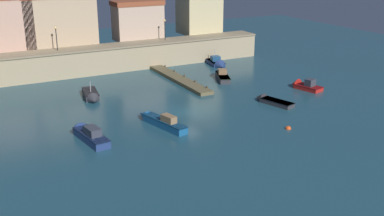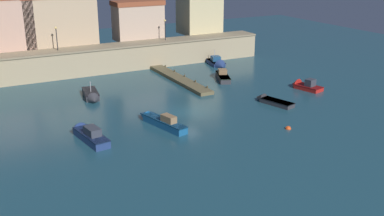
{
  "view_description": "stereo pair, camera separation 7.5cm",
  "coord_description": "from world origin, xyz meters",
  "px_view_note": "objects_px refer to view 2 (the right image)",
  "views": [
    {
      "loc": [
        -21.84,
        -42.21,
        16.68
      ],
      "look_at": [
        0.0,
        -1.23,
        0.83
      ],
      "focal_mm": 43.55,
      "sensor_mm": 36.0,
      "label": 1
    },
    {
      "loc": [
        -21.77,
        -42.24,
        16.68
      ],
      "look_at": [
        0.0,
        -1.23,
        0.83
      ],
      "focal_mm": 43.55,
      "sensor_mm": 36.0,
      "label": 2
    }
  ],
  "objects_px": {
    "moored_boat_3": "(222,75)",
    "moored_boat_4": "(304,86)",
    "moored_boat_2": "(271,101)",
    "quay_lamp_1": "(165,26)",
    "moored_boat_6": "(88,134)",
    "mooring_buoy_0": "(169,117)",
    "moored_boat_1": "(92,96)",
    "moored_boat_0": "(161,121)",
    "mooring_buoy_1": "(288,129)",
    "quay_lamp_0": "(56,34)",
    "moored_boat_5": "(217,63)"
  },
  "relations": [
    {
      "from": "moored_boat_1",
      "to": "moored_boat_5",
      "type": "height_order",
      "value": "moored_boat_5"
    },
    {
      "from": "moored_boat_0",
      "to": "moored_boat_1",
      "type": "height_order",
      "value": "moored_boat_1"
    },
    {
      "from": "moored_boat_2",
      "to": "moored_boat_6",
      "type": "distance_m",
      "value": 21.48
    },
    {
      "from": "moored_boat_1",
      "to": "mooring_buoy_0",
      "type": "relative_size",
      "value": 8.98
    },
    {
      "from": "moored_boat_3",
      "to": "moored_boat_4",
      "type": "relative_size",
      "value": 1.37
    },
    {
      "from": "moored_boat_0",
      "to": "mooring_buoy_1",
      "type": "height_order",
      "value": "moored_boat_0"
    },
    {
      "from": "quay_lamp_1",
      "to": "moored_boat_3",
      "type": "distance_m",
      "value": 12.81
    },
    {
      "from": "mooring_buoy_1",
      "to": "moored_boat_6",
      "type": "bearing_deg",
      "value": 159.43
    },
    {
      "from": "moored_boat_5",
      "to": "moored_boat_6",
      "type": "relative_size",
      "value": 0.92
    },
    {
      "from": "mooring_buoy_1",
      "to": "moored_boat_3",
      "type": "bearing_deg",
      "value": 77.72
    },
    {
      "from": "quay_lamp_1",
      "to": "moored_boat_1",
      "type": "xyz_separation_m",
      "value": [
        -15.16,
        -11.98,
        -5.38
      ]
    },
    {
      "from": "moored_boat_1",
      "to": "moored_boat_5",
      "type": "bearing_deg",
      "value": 117.34
    },
    {
      "from": "moored_boat_5",
      "to": "mooring_buoy_0",
      "type": "xyz_separation_m",
      "value": [
        -16.31,
        -17.29,
        -0.38
      ]
    },
    {
      "from": "moored_boat_1",
      "to": "moored_boat_4",
      "type": "relative_size",
      "value": 1.21
    },
    {
      "from": "moored_boat_3",
      "to": "mooring_buoy_0",
      "type": "height_order",
      "value": "moored_boat_3"
    },
    {
      "from": "moored_boat_1",
      "to": "moored_boat_2",
      "type": "bearing_deg",
      "value": 66.25
    },
    {
      "from": "moored_boat_2",
      "to": "moored_boat_0",
      "type": "bearing_deg",
      "value": 77.41
    },
    {
      "from": "moored_boat_0",
      "to": "moored_boat_1",
      "type": "distance_m",
      "value": 12.32
    },
    {
      "from": "quay_lamp_0",
      "to": "moored_boat_5",
      "type": "relative_size",
      "value": 0.53
    },
    {
      "from": "quay_lamp_1",
      "to": "moored_boat_5",
      "type": "relative_size",
      "value": 0.51
    },
    {
      "from": "moored_boat_1",
      "to": "moored_boat_4",
      "type": "bearing_deg",
      "value": 79.93
    },
    {
      "from": "moored_boat_6",
      "to": "mooring_buoy_1",
      "type": "distance_m",
      "value": 19.29
    },
    {
      "from": "moored_boat_2",
      "to": "quay_lamp_1",
      "type": "bearing_deg",
      "value": -9.07
    },
    {
      "from": "moored_boat_1",
      "to": "moored_boat_2",
      "type": "height_order",
      "value": "moored_boat_1"
    },
    {
      "from": "quay_lamp_1",
      "to": "moored_boat_4",
      "type": "distance_m",
      "value": 23.23
    },
    {
      "from": "moored_boat_0",
      "to": "mooring_buoy_1",
      "type": "xyz_separation_m",
      "value": [
        10.68,
        -6.71,
        -0.48
      ]
    },
    {
      "from": "moored_boat_3",
      "to": "moored_boat_4",
      "type": "bearing_deg",
      "value": -122.15
    },
    {
      "from": "quay_lamp_1",
      "to": "mooring_buoy_1",
      "type": "height_order",
      "value": "quay_lamp_1"
    },
    {
      "from": "moored_boat_1",
      "to": "mooring_buoy_0",
      "type": "xyz_separation_m",
      "value": [
        5.35,
        -9.89,
        -0.4
      ]
    },
    {
      "from": "moored_boat_0",
      "to": "moored_boat_2",
      "type": "height_order",
      "value": "moored_boat_0"
    },
    {
      "from": "moored_boat_1",
      "to": "moored_boat_3",
      "type": "xyz_separation_m",
      "value": [
        18.44,
        0.8,
        0.05
      ]
    },
    {
      "from": "moored_boat_6",
      "to": "moored_boat_3",
      "type": "bearing_deg",
      "value": -68.76
    },
    {
      "from": "moored_boat_4",
      "to": "moored_boat_1",
      "type": "bearing_deg",
      "value": 57.21
    },
    {
      "from": "moored_boat_0",
      "to": "moored_boat_5",
      "type": "bearing_deg",
      "value": -56.56
    },
    {
      "from": "moored_boat_6",
      "to": "moored_boat_4",
      "type": "bearing_deg",
      "value": -91.5
    },
    {
      "from": "moored_boat_2",
      "to": "moored_boat_4",
      "type": "height_order",
      "value": "moored_boat_4"
    },
    {
      "from": "moored_boat_6",
      "to": "mooring_buoy_0",
      "type": "bearing_deg",
      "value": -86.8
    },
    {
      "from": "moored_boat_2",
      "to": "moored_boat_6",
      "type": "relative_size",
      "value": 0.79
    },
    {
      "from": "moored_boat_1",
      "to": "mooring_buoy_0",
      "type": "height_order",
      "value": "moored_boat_1"
    },
    {
      "from": "quay_lamp_0",
      "to": "moored_boat_1",
      "type": "distance_m",
      "value": 13.2
    },
    {
      "from": "moored_boat_0",
      "to": "mooring_buoy_0",
      "type": "bearing_deg",
      "value": -56.34
    },
    {
      "from": "moored_boat_1",
      "to": "moored_boat_6",
      "type": "height_order",
      "value": "moored_boat_1"
    },
    {
      "from": "moored_boat_4",
      "to": "quay_lamp_1",
      "type": "bearing_deg",
      "value": 11.47
    },
    {
      "from": "moored_boat_0",
      "to": "moored_boat_4",
      "type": "relative_size",
      "value": 1.63
    },
    {
      "from": "quay_lamp_0",
      "to": "moored_boat_4",
      "type": "height_order",
      "value": "quay_lamp_0"
    },
    {
      "from": "moored_boat_3",
      "to": "mooring_buoy_0",
      "type": "bearing_deg",
      "value": 151.71
    },
    {
      "from": "moored_boat_5",
      "to": "quay_lamp_0",
      "type": "bearing_deg",
      "value": -90.58
    },
    {
      "from": "moored_boat_0",
      "to": "moored_boat_3",
      "type": "bearing_deg",
      "value": -63.0
    },
    {
      "from": "moored_boat_5",
      "to": "mooring_buoy_1",
      "type": "distance_m",
      "value": 26.94
    },
    {
      "from": "moored_boat_2",
      "to": "moored_boat_4",
      "type": "relative_size",
      "value": 1.17
    }
  ]
}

